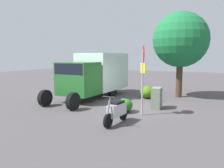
{
  "coord_description": "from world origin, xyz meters",
  "views": [
    {
      "loc": [
        11.2,
        3.98,
        2.68
      ],
      "look_at": [
        0.65,
        -0.91,
        1.25
      ],
      "focal_mm": 35.86,
      "sensor_mm": 36.0,
      "label": 1
    }
  ],
  "objects_px": {
    "utility_cabinet": "(157,98)",
    "box_truck_near": "(95,73)",
    "stop_sign": "(143,69)",
    "bike_rack_hoop": "(158,101)",
    "motorcycle": "(117,111)",
    "street_tree": "(181,40)"
  },
  "relations": [
    {
      "from": "utility_cabinet",
      "to": "box_truck_near",
      "type": "bearing_deg",
      "value": -108.72
    },
    {
      "from": "stop_sign",
      "to": "bike_rack_hoop",
      "type": "distance_m",
      "value": 4.04
    },
    {
      "from": "box_truck_near",
      "to": "motorcycle",
      "type": "bearing_deg",
      "value": 40.37
    },
    {
      "from": "motorcycle",
      "to": "bike_rack_hoop",
      "type": "distance_m",
      "value": 5.17
    },
    {
      "from": "box_truck_near",
      "to": "stop_sign",
      "type": "distance_m",
      "value": 5.25
    },
    {
      "from": "street_tree",
      "to": "utility_cabinet",
      "type": "relative_size",
      "value": 5.11
    },
    {
      "from": "motorcycle",
      "to": "bike_rack_hoop",
      "type": "relative_size",
      "value": 2.13
    },
    {
      "from": "street_tree",
      "to": "utility_cabinet",
      "type": "bearing_deg",
      "value": -7.94
    },
    {
      "from": "stop_sign",
      "to": "bike_rack_hoop",
      "type": "bearing_deg",
      "value": -179.03
    },
    {
      "from": "street_tree",
      "to": "motorcycle",
      "type": "bearing_deg",
      "value": -10.65
    },
    {
      "from": "motorcycle",
      "to": "stop_sign",
      "type": "xyz_separation_m",
      "value": [
        -1.68,
        0.54,
        1.6
      ]
    },
    {
      "from": "utility_cabinet",
      "to": "bike_rack_hoop",
      "type": "relative_size",
      "value": 1.28
    },
    {
      "from": "stop_sign",
      "to": "street_tree",
      "type": "bearing_deg",
      "value": 171.64
    },
    {
      "from": "street_tree",
      "to": "bike_rack_hoop",
      "type": "xyz_separation_m",
      "value": [
        2.08,
        -0.87,
        -3.75
      ]
    },
    {
      "from": "street_tree",
      "to": "bike_rack_hoop",
      "type": "bearing_deg",
      "value": -22.72
    },
    {
      "from": "motorcycle",
      "to": "street_tree",
      "type": "distance_m",
      "value": 8.0
    },
    {
      "from": "stop_sign",
      "to": "motorcycle",
      "type": "bearing_deg",
      "value": -17.89
    },
    {
      "from": "bike_rack_hoop",
      "to": "motorcycle",
      "type": "bearing_deg",
      "value": -5.4
    },
    {
      "from": "motorcycle",
      "to": "bike_rack_hoop",
      "type": "xyz_separation_m",
      "value": [
        -5.12,
        0.48,
        -0.52
      ]
    },
    {
      "from": "box_truck_near",
      "to": "stop_sign",
      "type": "xyz_separation_m",
      "value": [
        3.13,
        4.18,
        0.52
      ]
    },
    {
      "from": "street_tree",
      "to": "utility_cabinet",
      "type": "distance_m",
      "value": 5.07
    },
    {
      "from": "stop_sign",
      "to": "box_truck_near",
      "type": "bearing_deg",
      "value": -126.81
    }
  ]
}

